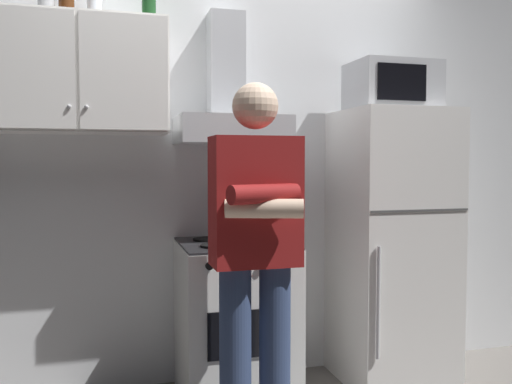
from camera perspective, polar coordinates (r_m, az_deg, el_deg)
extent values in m
cube|color=white|center=(3.30, -2.78, 4.03)|extent=(4.80, 0.10, 2.70)
cube|color=white|center=(3.03, -18.05, 11.55)|extent=(0.90, 0.34, 0.60)
cube|color=white|center=(2.88, -22.79, 11.92)|extent=(0.43, 0.01, 0.58)
cube|color=white|center=(2.86, -13.60, 12.14)|extent=(0.43, 0.01, 0.58)
sphere|color=#B2B2B7|center=(2.83, -18.98, 8.48)|extent=(0.02, 0.02, 0.02)
sphere|color=#B2B2B7|center=(2.82, -17.34, 8.51)|extent=(0.02, 0.02, 0.02)
cube|color=white|center=(3.07, -2.20, -13.39)|extent=(0.60, 0.60, 0.85)
cube|color=black|center=(2.98, -2.22, -5.42)|extent=(0.59, 0.59, 0.01)
cube|color=black|center=(2.78, -0.72, -14.63)|extent=(0.42, 0.01, 0.24)
cylinder|color=black|center=(2.83, -4.23, -5.62)|extent=(0.16, 0.16, 0.01)
cylinder|color=black|center=(2.89, 0.85, -5.42)|extent=(0.16, 0.16, 0.01)
cylinder|color=black|center=(3.06, -5.11, -4.95)|extent=(0.16, 0.16, 0.01)
cylinder|color=black|center=(3.12, -0.39, -4.79)|extent=(0.16, 0.16, 0.01)
cylinder|color=black|center=(2.64, -4.91, -7.75)|extent=(0.04, 0.02, 0.04)
cylinder|color=black|center=(2.67, -2.15, -7.63)|extent=(0.04, 0.02, 0.04)
cylinder|color=black|center=(2.71, 0.76, -7.48)|extent=(0.04, 0.02, 0.04)
cylinder|color=black|center=(2.74, 3.39, -7.34)|extent=(0.04, 0.02, 0.04)
cube|color=#B7BABF|center=(3.03, -2.59, 6.48)|extent=(0.60, 0.44, 0.15)
cube|color=#B7BABF|center=(3.21, -3.18, 13.04)|extent=(0.20, 0.16, 0.60)
cube|color=white|center=(3.33, 13.98, -5.56)|extent=(0.60, 0.60, 1.60)
cube|color=#4C4C4C|center=(3.04, 16.85, -1.87)|extent=(0.59, 0.01, 0.01)
cylinder|color=silver|center=(2.99, 12.69, -11.25)|extent=(0.02, 0.02, 0.60)
cube|color=#B7BABF|center=(3.34, 14.03, 10.64)|extent=(0.48, 0.36, 0.28)
cube|color=black|center=(3.16, 15.06, 11.06)|extent=(0.30, 0.01, 0.20)
cylinder|color=navy|center=(2.49, -2.17, -17.44)|extent=(0.14, 0.14, 0.85)
cylinder|color=navy|center=(2.53, 1.98, -17.06)|extent=(0.14, 0.14, 0.85)
cube|color=maroon|center=(2.36, -0.08, -0.98)|extent=(0.38, 0.20, 0.56)
cylinder|color=maroon|center=(2.22, 0.88, -0.20)|extent=(0.33, 0.17, 0.08)
cylinder|color=beige|center=(2.22, 0.88, -1.74)|extent=(0.33, 0.17, 0.08)
sphere|color=beige|center=(2.36, -0.08, 9.00)|extent=(0.20, 0.20, 0.20)
cylinder|color=#B7BABF|center=(2.88, 0.85, -4.19)|extent=(0.18, 0.18, 0.11)
cylinder|color=black|center=(2.85, -1.35, -3.47)|extent=(0.05, 0.01, 0.01)
cylinder|color=black|center=(2.91, 3.00, -3.33)|extent=(0.05, 0.01, 0.01)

